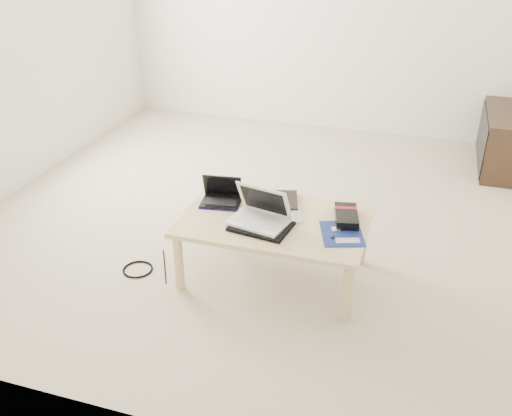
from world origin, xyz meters
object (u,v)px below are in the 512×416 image
(media_cabinet, at_px, (506,140))
(white_laptop, at_px, (260,214))
(gpu_box, at_px, (346,216))
(coffee_table, at_px, (274,226))
(netbook, at_px, (221,197))

(media_cabinet, relative_size, white_laptop, 2.46)
(white_laptop, xyz_separation_m, gpu_box, (0.47, 0.19, -0.04))
(coffee_table, distance_m, media_cabinet, 2.63)
(coffee_table, bearing_deg, white_laptop, -129.72)
(coffee_table, distance_m, gpu_box, 0.43)
(netbook, relative_size, gpu_box, 0.95)
(white_laptop, bearing_deg, netbook, 149.09)
(coffee_table, distance_m, netbook, 0.40)
(gpu_box, bearing_deg, netbook, -179.55)
(netbook, distance_m, white_laptop, 0.36)
(white_laptop, relative_size, gpu_box, 1.31)
(white_laptop, bearing_deg, media_cabinet, 56.09)
(netbook, relative_size, white_laptop, 0.73)
(coffee_table, height_order, gpu_box, gpu_box)
(coffee_table, relative_size, media_cabinet, 1.22)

